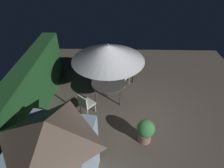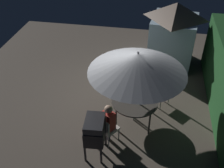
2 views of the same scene
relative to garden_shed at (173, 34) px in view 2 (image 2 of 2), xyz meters
The scene contains 9 objects.
ground_plane 3.45m from the garden_shed, 36.34° to the right, with size 11.00×11.00×0.00m, color brown.
garden_shed is the anchor object (origin of this frame).
patio_table 3.81m from the garden_shed, 16.36° to the right, with size 1.36×1.36×0.77m.
patio_umbrella 3.86m from the garden_shed, 16.36° to the right, with size 2.67×2.67×2.42m.
bbq_grill 5.39m from the garden_shed, 21.07° to the right, with size 0.73×0.55×1.20m.
chair_near_shed 4.96m from the garden_shed, 20.65° to the right, with size 0.64×0.64×0.90m.
chair_far_side 2.75m from the garden_shed, ahead, with size 0.65×0.65×0.90m.
potted_plant_by_shed 2.86m from the garden_shed, 57.31° to the right, with size 0.57×0.57×0.85m.
person_in_red 4.84m from the garden_shed, 20.40° to the right, with size 0.39×0.42×1.26m.
Camera 2 is at (6.93, 1.20, 5.77)m, focal length 42.44 mm.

